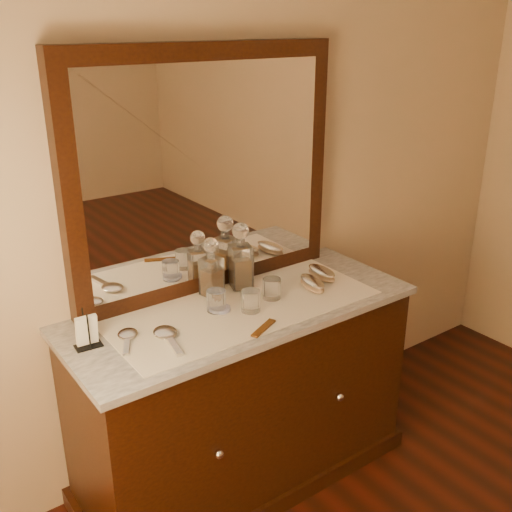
{
  "coord_description": "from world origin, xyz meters",
  "views": [
    {
      "loc": [
        -1.21,
        0.18,
        1.93
      ],
      "look_at": [
        0.0,
        1.85,
        1.1
      ],
      "focal_mm": 41.65,
      "sensor_mm": 36.0,
      "label": 1
    }
  ],
  "objects_px": {
    "comb": "(263,328)",
    "decanter_right": "(241,263)",
    "brush_near": "(312,283)",
    "hand_mirror_inner": "(167,335)",
    "dresser_cabinet": "(242,397)",
    "napkin_rack": "(87,332)",
    "mirror_frame": "(206,173)",
    "pin_dish": "(221,309)",
    "hand_mirror_outer": "(128,336)",
    "decanter_left": "(211,273)",
    "brush_far": "(322,273)"
  },
  "relations": [
    {
      "from": "brush_near",
      "to": "pin_dish",
      "type": "bearing_deg",
      "value": 172.82
    },
    {
      "from": "mirror_frame",
      "to": "comb",
      "type": "xyz_separation_m",
      "value": [
        -0.05,
        -0.46,
        -0.49
      ]
    },
    {
      "from": "pin_dish",
      "to": "napkin_rack",
      "type": "distance_m",
      "value": 0.53
    },
    {
      "from": "brush_near",
      "to": "napkin_rack",
      "type": "bearing_deg",
      "value": 174.02
    },
    {
      "from": "napkin_rack",
      "to": "brush_near",
      "type": "distance_m",
      "value": 0.96
    },
    {
      "from": "mirror_frame",
      "to": "hand_mirror_inner",
      "type": "relative_size",
      "value": 5.19
    },
    {
      "from": "mirror_frame",
      "to": "hand_mirror_outer",
      "type": "height_order",
      "value": "mirror_frame"
    },
    {
      "from": "mirror_frame",
      "to": "brush_near",
      "type": "bearing_deg",
      "value": -40.74
    },
    {
      "from": "comb",
      "to": "hand_mirror_outer",
      "type": "distance_m",
      "value": 0.5
    },
    {
      "from": "brush_near",
      "to": "comb",
      "type": "bearing_deg",
      "value": -156.48
    },
    {
      "from": "dresser_cabinet",
      "to": "hand_mirror_inner",
      "type": "xyz_separation_m",
      "value": [
        -0.36,
        -0.05,
        0.45
      ]
    },
    {
      "from": "decanter_right",
      "to": "comb",
      "type": "bearing_deg",
      "value": -111.97
    },
    {
      "from": "napkin_rack",
      "to": "decanter_right",
      "type": "xyz_separation_m",
      "value": [
        0.72,
        0.09,
        0.06
      ]
    },
    {
      "from": "dresser_cabinet",
      "to": "decanter_left",
      "type": "distance_m",
      "value": 0.56
    },
    {
      "from": "dresser_cabinet",
      "to": "mirror_frame",
      "type": "distance_m",
      "value": 0.97
    },
    {
      "from": "brush_near",
      "to": "hand_mirror_inner",
      "type": "relative_size",
      "value": 0.76
    },
    {
      "from": "dresser_cabinet",
      "to": "comb",
      "type": "relative_size",
      "value": 9.58
    },
    {
      "from": "decanter_left",
      "to": "decanter_right",
      "type": "bearing_deg",
      "value": -2.62
    },
    {
      "from": "dresser_cabinet",
      "to": "comb",
      "type": "xyz_separation_m",
      "value": [
        -0.05,
        -0.21,
        0.45
      ]
    },
    {
      "from": "hand_mirror_inner",
      "to": "comb",
      "type": "bearing_deg",
      "value": -26.37
    },
    {
      "from": "comb",
      "to": "decanter_right",
      "type": "xyz_separation_m",
      "value": [
        0.14,
        0.36,
        0.11
      ]
    },
    {
      "from": "mirror_frame",
      "to": "brush_near",
      "type": "xyz_separation_m",
      "value": [
        0.34,
        -0.29,
        -0.47
      ]
    },
    {
      "from": "brush_near",
      "to": "hand_mirror_outer",
      "type": "distance_m",
      "value": 0.82
    },
    {
      "from": "brush_near",
      "to": "hand_mirror_inner",
      "type": "distance_m",
      "value": 0.7
    },
    {
      "from": "decanter_right",
      "to": "brush_far",
      "type": "distance_m",
      "value": 0.38
    },
    {
      "from": "mirror_frame",
      "to": "brush_near",
      "type": "relative_size",
      "value": 6.8
    },
    {
      "from": "hand_mirror_outer",
      "to": "mirror_frame",
      "type": "bearing_deg",
      "value": 24.61
    },
    {
      "from": "mirror_frame",
      "to": "pin_dish",
      "type": "distance_m",
      "value": 0.55
    },
    {
      "from": "comb",
      "to": "brush_near",
      "type": "relative_size",
      "value": 0.83
    },
    {
      "from": "dresser_cabinet",
      "to": "hand_mirror_inner",
      "type": "relative_size",
      "value": 6.05
    },
    {
      "from": "decanter_left",
      "to": "brush_near",
      "type": "height_order",
      "value": "decanter_left"
    },
    {
      "from": "brush_near",
      "to": "decanter_right",
      "type": "bearing_deg",
      "value": 141.24
    },
    {
      "from": "dresser_cabinet",
      "to": "comb",
      "type": "bearing_deg",
      "value": -102.3
    },
    {
      "from": "mirror_frame",
      "to": "napkin_rack",
      "type": "height_order",
      "value": "mirror_frame"
    },
    {
      "from": "comb",
      "to": "decanter_right",
      "type": "relative_size",
      "value": 0.5
    },
    {
      "from": "mirror_frame",
      "to": "dresser_cabinet",
      "type": "bearing_deg",
      "value": -90.0
    },
    {
      "from": "dresser_cabinet",
      "to": "brush_near",
      "type": "bearing_deg",
      "value": -7.59
    },
    {
      "from": "comb",
      "to": "hand_mirror_inner",
      "type": "xyz_separation_m",
      "value": [
        -0.32,
        0.16,
        0.01
      ]
    },
    {
      "from": "napkin_rack",
      "to": "decanter_left",
      "type": "relative_size",
      "value": 0.55
    },
    {
      "from": "pin_dish",
      "to": "hand_mirror_outer",
      "type": "relative_size",
      "value": 0.4
    },
    {
      "from": "dresser_cabinet",
      "to": "brush_far",
      "type": "xyz_separation_m",
      "value": [
        0.44,
        0.02,
        0.47
      ]
    },
    {
      "from": "napkin_rack",
      "to": "hand_mirror_inner",
      "type": "height_order",
      "value": "napkin_rack"
    },
    {
      "from": "hand_mirror_inner",
      "to": "pin_dish",
      "type": "bearing_deg",
      "value": 12.89
    },
    {
      "from": "comb",
      "to": "hand_mirror_outer",
      "type": "relative_size",
      "value": 0.77
    },
    {
      "from": "napkin_rack",
      "to": "brush_far",
      "type": "height_order",
      "value": "napkin_rack"
    },
    {
      "from": "comb",
      "to": "brush_far",
      "type": "bearing_deg",
      "value": -0.04
    },
    {
      "from": "decanter_left",
      "to": "mirror_frame",
      "type": "bearing_deg",
      "value": 64.42
    },
    {
      "from": "decanter_right",
      "to": "hand_mirror_outer",
      "type": "bearing_deg",
      "value": -168.06
    },
    {
      "from": "comb",
      "to": "brush_near",
      "type": "bearing_deg",
      "value": -1.39
    },
    {
      "from": "mirror_frame",
      "to": "decanter_left",
      "type": "distance_m",
      "value": 0.41
    }
  ]
}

